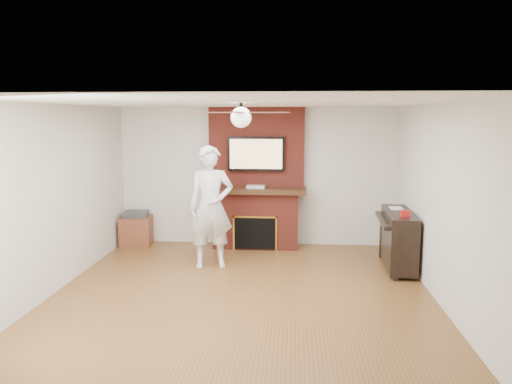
# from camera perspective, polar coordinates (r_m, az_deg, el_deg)

# --- Properties ---
(room_shell) EXTENTS (5.36, 5.86, 2.86)m
(room_shell) POSITION_cam_1_polar(r_m,az_deg,el_deg) (6.39, -1.68, -1.12)
(room_shell) COLOR brown
(room_shell) RESTS_ON ground
(fireplace) EXTENTS (1.78, 0.64, 2.50)m
(fireplace) POSITION_cam_1_polar(r_m,az_deg,el_deg) (8.93, 0.03, 0.02)
(fireplace) COLOR maroon
(fireplace) RESTS_ON ground
(tv) EXTENTS (1.00, 0.08, 0.60)m
(tv) POSITION_cam_1_polar(r_m,az_deg,el_deg) (8.81, 0.01, 4.38)
(tv) COLOR black
(tv) RESTS_ON fireplace
(ceiling_fan) EXTENTS (1.21, 1.21, 0.31)m
(ceiling_fan) POSITION_cam_1_polar(r_m,az_deg,el_deg) (6.30, -1.73, 8.63)
(ceiling_fan) COLOR black
(ceiling_fan) RESTS_ON room_shell
(person) EXTENTS (0.78, 0.61, 1.89)m
(person) POSITION_cam_1_polar(r_m,az_deg,el_deg) (7.75, -5.18, -1.70)
(person) COLOR silver
(person) RESTS_ON ground
(side_table) EXTENTS (0.60, 0.60, 0.63)m
(side_table) POSITION_cam_1_polar(r_m,az_deg,el_deg) (9.42, -13.50, -4.15)
(side_table) COLOR #5C2E1A
(side_table) RESTS_ON ground
(piano) EXTENTS (0.58, 1.38, 0.98)m
(piano) POSITION_cam_1_polar(r_m,az_deg,el_deg) (8.03, 15.92, -5.08)
(piano) COLOR black
(piano) RESTS_ON ground
(cable_box) EXTENTS (0.34, 0.21, 0.05)m
(cable_box) POSITION_cam_1_polar(r_m,az_deg,el_deg) (8.82, -0.02, 0.62)
(cable_box) COLOR silver
(cable_box) RESTS_ON fireplace
(candle_orange) EXTENTS (0.07, 0.07, 0.13)m
(candle_orange) POSITION_cam_1_polar(r_m,az_deg,el_deg) (8.97, -0.63, -6.02)
(candle_orange) COLOR gold
(candle_orange) RESTS_ON ground
(candle_green) EXTENTS (0.07, 0.07, 0.10)m
(candle_green) POSITION_cam_1_polar(r_m,az_deg,el_deg) (8.92, -0.67, -6.21)
(candle_green) COLOR #3E8033
(candle_green) RESTS_ON ground
(candle_cream) EXTENTS (0.07, 0.07, 0.11)m
(candle_cream) POSITION_cam_1_polar(r_m,az_deg,el_deg) (8.87, 0.93, -6.27)
(candle_cream) COLOR beige
(candle_cream) RESTS_ON ground
(candle_blue) EXTENTS (0.06, 0.06, 0.08)m
(candle_blue) POSITION_cam_1_polar(r_m,az_deg,el_deg) (8.91, 0.99, -6.27)
(candle_blue) COLOR #2E568B
(candle_blue) RESTS_ON ground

